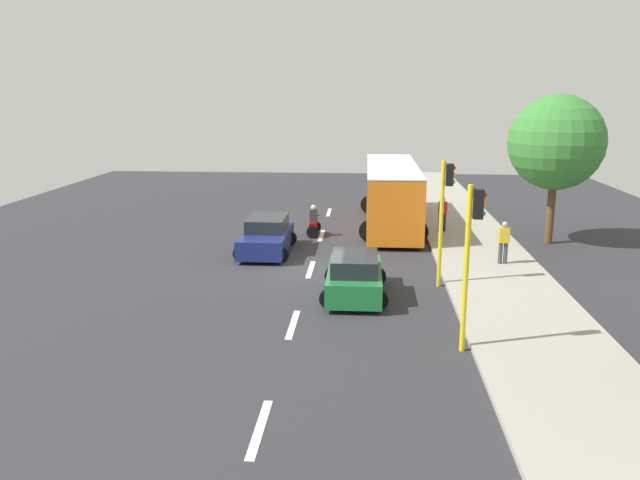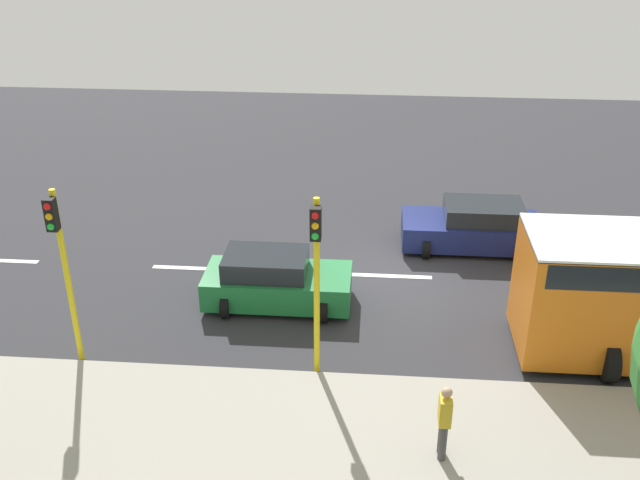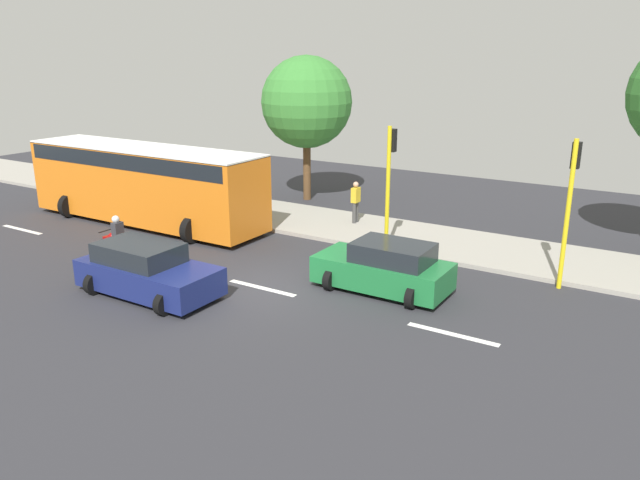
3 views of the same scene
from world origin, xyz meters
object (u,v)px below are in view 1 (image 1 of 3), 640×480
Objects in this scene: city_bus at (391,191)px; car_dark_blue at (267,236)px; pedestrian_near_signal at (443,213)px; traffic_light_midblock at (471,245)px; motorcycle at (314,223)px; traffic_light_corner at (445,206)px; car_green at (355,276)px; pedestrian_by_tree at (504,241)px; street_tree_north at (556,143)px.

car_dark_blue is at bearing -132.99° from city_bus.
city_bus reaches higher than pedestrian_near_signal.
motorcycle is at bearing 111.06° from traffic_light_midblock.
traffic_light_corner is 1.00× the size of traffic_light_midblock.
car_green is 2.36× the size of pedestrian_by_tree.
city_bus is (1.64, 11.72, 1.14)m from car_green.
city_bus is 7.19× the size of motorcycle.
car_dark_blue is at bearing 124.43° from traffic_light_midblock.
car_green is 9.39m from motorcycle.
car_dark_blue is at bearing 170.43° from pedestrian_by_tree.
car_dark_blue is 8.20m from city_bus.
car_dark_blue is 12.53m from traffic_light_midblock.
motorcycle is (-3.78, -2.58, -1.20)m from city_bus.
traffic_light_midblock is at bearing -107.57° from pedestrian_by_tree.
traffic_light_corner and traffic_light_midblock have the same top height.
car_dark_blue is 0.96× the size of traffic_light_midblock.
pedestrian_near_signal is 0.38× the size of traffic_light_corner.
car_green is 5.80m from traffic_light_midblock.
car_dark_blue is 9.00m from pedestrian_near_signal.
motorcycle is at bearing -145.72° from city_bus.
car_green is at bearing -97.95° from city_bus.
traffic_light_midblock reaches higher than city_bus.
city_bus is 8.28m from street_tree_north.
city_bus is at bearing 34.28° from motorcycle.
traffic_light_corner reaches higher than city_bus.
traffic_light_midblock is (-0.99, -14.37, 1.87)m from pedestrian_near_signal.
car_green is 4.04m from traffic_light_corner.
car_dark_blue is 13.45m from street_tree_north.
traffic_light_corner is (-0.99, -8.57, 1.87)m from pedestrian_near_signal.
traffic_light_midblock is (6.97, -10.17, 2.22)m from car_dark_blue.
pedestrian_near_signal is at bearing 86.07° from traffic_light_midblock.
pedestrian_by_tree is at bearing -32.27° from motorcycle.
traffic_light_corner is 5.79m from traffic_light_midblock.
pedestrian_by_tree is (1.72, -5.82, 0.00)m from pedestrian_near_signal.
traffic_light_midblock is 14.08m from street_tree_north.
car_green is 0.60× the size of street_tree_north.
traffic_light_midblock reaches higher than car_green.
pedestrian_near_signal is 14.52m from traffic_light_midblock.
city_bus is at bearing 118.64° from pedestrian_by_tree.
traffic_light_corner reaches higher than pedestrian_near_signal.
pedestrian_by_tree is 9.15m from traffic_light_midblock.
street_tree_north is at bearing 51.16° from traffic_light_corner.
car_green is 0.89× the size of traffic_light_midblock.
car_dark_blue is 2.82× the size of motorcycle.
city_bus is 3.09m from pedestrian_near_signal.
car_green is 0.92× the size of car_dark_blue.
traffic_light_midblock reaches higher than pedestrian_by_tree.
motorcycle is 0.91× the size of pedestrian_by_tree.
street_tree_north reaches higher than traffic_light_midblock.
car_dark_blue is at bearing 124.05° from car_green.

